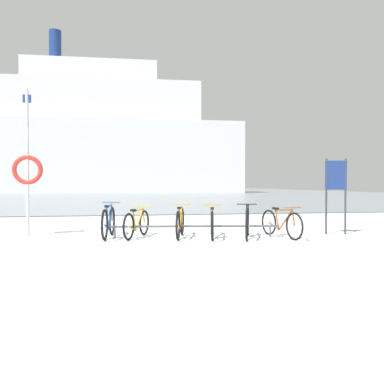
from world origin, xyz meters
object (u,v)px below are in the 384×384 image
object	(u,v)px
bicycle_1	(137,224)
info_sign	(336,183)
bicycle_3	(212,223)
bicycle_4	(247,222)
bicycle_2	(180,223)
bicycle_0	(109,222)
ferry_ship	(97,139)
rescue_post	(27,166)
bicycle_5	(281,223)

from	to	relation	value
bicycle_1	info_sign	xyz separation A→B (m)	(5.10, -0.18, 0.99)
bicycle_3	info_sign	size ratio (longest dim) A/B	0.87
bicycle_3	bicycle_4	distance (m)	0.85
bicycle_3	info_sign	xyz separation A→B (m)	(3.31, 0.12, 0.97)
bicycle_2	bicycle_3	size ratio (longest dim) A/B	0.98
bicycle_2	bicycle_0	bearing A→B (deg)	171.06
bicycle_4	ferry_ship	size ratio (longest dim) A/B	0.04
bicycle_2	info_sign	xyz separation A→B (m)	(4.07, -0.03, 0.96)
bicycle_0	info_sign	bearing A→B (deg)	-2.96
info_sign	rescue_post	bearing A→B (deg)	173.14
bicycle_0	bicycle_4	distance (m)	3.36
bicycle_5	info_sign	xyz separation A→B (m)	(1.65, 0.39, 0.98)
bicycle_2	bicycle_5	xyz separation A→B (m)	(2.42, -0.41, -0.02)
bicycle_5	ferry_ship	xyz separation A→B (m)	(-7.89, 54.00, 7.87)
bicycle_1	bicycle_5	size ratio (longest dim) A/B	0.91
bicycle_1	bicycle_2	distance (m)	1.05
bicycle_4	bicycle_5	distance (m)	0.84
bicycle_5	info_sign	bearing A→B (deg)	13.18
bicycle_2	bicycle_5	distance (m)	2.45
bicycle_3	ferry_ship	world-z (taller)	ferry_ship
bicycle_0	bicycle_3	world-z (taller)	bicycle_0
bicycle_0	bicycle_1	size ratio (longest dim) A/B	1.14
bicycle_5	info_sign	size ratio (longest dim) A/B	0.86
bicycle_4	rescue_post	size ratio (longest dim) A/B	0.47
bicycle_0	bicycle_1	bearing A→B (deg)	-9.59
bicycle_5	bicycle_0	bearing A→B (deg)	170.59
ferry_ship	bicycle_1	bearing A→B (deg)	-85.25
bicycle_4	info_sign	bearing A→B (deg)	7.55
bicycle_4	bicycle_3	bearing A→B (deg)	165.71
bicycle_0	ferry_ship	distance (m)	54.02
bicycle_2	bicycle_5	size ratio (longest dim) A/B	0.99
bicycle_3	bicycle_5	xyz separation A→B (m)	(1.66, -0.27, -0.01)
bicycle_2	rescue_post	size ratio (longest dim) A/B	0.45
bicycle_2	rescue_post	bearing A→B (deg)	166.29
bicycle_2	ferry_ship	world-z (taller)	ferry_ship
bicycle_2	bicycle_4	world-z (taller)	bicycle_4
bicycle_1	bicycle_3	size ratio (longest dim) A/B	0.90
ferry_ship	bicycle_4	bearing A→B (deg)	-82.54
info_sign	bicycle_4	bearing A→B (deg)	-172.45
bicycle_2	bicycle_4	size ratio (longest dim) A/B	0.96
bicycle_0	bicycle_2	bearing A→B (deg)	-8.94
bicycle_4	bicycle_5	xyz separation A→B (m)	(0.83, -0.06, -0.04)
bicycle_3	ferry_ship	size ratio (longest dim) A/B	0.04
bicycle_4	bicycle_1	bearing A→B (deg)	168.93
bicycle_0	info_sign	xyz separation A→B (m)	(5.78, -0.30, 0.94)
bicycle_3	bicycle_4	world-z (taller)	bicycle_4
bicycle_3	bicycle_4	size ratio (longest dim) A/B	0.98
bicycle_4	bicycle_5	world-z (taller)	bicycle_4
bicycle_0	bicycle_1	world-z (taller)	bicycle_0
bicycle_1	bicycle_5	bearing A→B (deg)	-9.37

